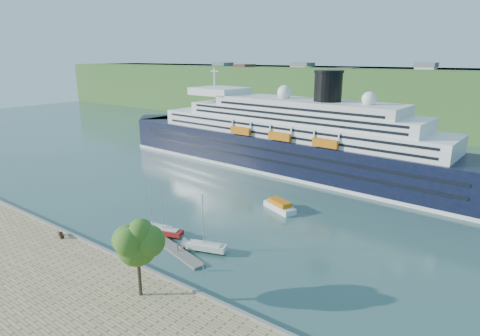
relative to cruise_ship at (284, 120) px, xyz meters
name	(u,v)px	position (x,y,z in m)	size (l,w,h in m)	color
ground	(109,257)	(4.76, -57.98, -12.96)	(400.00, 400.00, 0.00)	#2C4E4B
far_hillside	(400,98)	(4.76, 87.02, -0.96)	(400.00, 50.00, 24.00)	#335923
quay_coping	(107,251)	(4.76, -58.18, -11.81)	(220.00, 0.50, 0.30)	slate
cruise_ship	(284,120)	(0.00, 0.00, 0.00)	(115.40, 16.80, 25.92)	black
park_bench	(61,234)	(-5.45, -59.52, -11.38)	(1.79, 0.73, 1.15)	#3F1D12
promenade_tree	(138,255)	(17.54, -62.53, -6.67)	(6.39, 6.39, 10.58)	#295917
floating_pontoon	(172,247)	(10.24, -50.36, -12.78)	(15.85, 1.94, 0.35)	gray
sailboat_white_near	(154,209)	(3.64, -47.98, -8.65)	(6.67, 1.85, 8.62)	silver
sailboat_red	(164,213)	(6.26, -47.97, -8.69)	(6.60, 1.83, 8.53)	maroon
sailboat_white_far	(206,225)	(15.34, -48.02, -8.54)	(6.83, 1.90, 8.83)	silver
tender_launch	(280,205)	(15.29, -26.51, -11.93)	(7.45, 2.55, 2.06)	#C6650B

